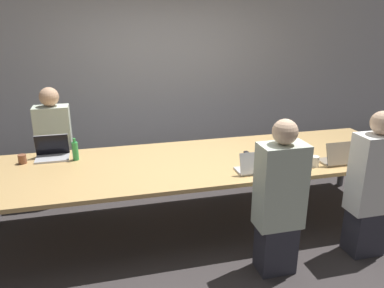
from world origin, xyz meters
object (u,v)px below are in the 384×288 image
person_near_midright (279,201)px  laptop_far_left (52,151)px  laptop_near_right (339,157)px  person_far_left (55,148)px  bottle_near_midright (277,157)px  cup_near_right (315,161)px  stapler (248,155)px  bottle_far_left (75,151)px  cup_far_left (22,159)px  person_near_right (372,188)px  laptop_near_midright (256,166)px

person_near_midright → laptop_far_left: (-1.95, 1.40, 0.13)m
laptop_near_right → person_far_left: (-2.89, 1.41, -0.12)m
person_far_left → bottle_near_midright: bearing=-30.2°
laptop_near_right → cup_near_right: 0.28m
laptop_near_right → stapler: size_ratio=2.30×
person_far_left → bottle_far_left: size_ratio=5.94×
cup_far_left → bottle_far_left: 0.53m
person_near_midright → bottle_far_left: (-1.71, 1.27, 0.17)m
person_near_right → cup_far_left: (-3.18, 1.26, 0.11)m
person_near_midright → stapler: bearing=-94.9°
bottle_far_left → cup_far_left: bearing=176.9°
cup_near_right → person_near_midright: bearing=-141.7°
person_near_right → cup_near_right: (-0.32, 0.46, 0.12)m
laptop_near_midright → laptop_near_right: bearing=-179.7°
person_far_left → stapler: bearing=-26.3°
cup_far_left → stapler: size_ratio=0.63×
bottle_far_left → person_far_left: bearing=113.1°
person_near_midright → laptop_far_left: size_ratio=4.06×
laptop_far_left → person_far_left: bearing=93.1°
bottle_near_midright → person_far_left: person_far_left is taller
cup_far_left → stapler: (2.31, -0.41, -0.02)m
cup_near_right → bottle_near_midright: 0.38m
person_near_right → person_near_midright: 0.95m
laptop_near_midright → bottle_far_left: bearing=-24.7°
person_near_midright → stapler: person_near_midright is taller
bottle_far_left → person_near_midright: bearing=-36.7°
bottle_near_midright → bottle_far_left: bottle_far_left is taller
laptop_near_right → cup_far_left: size_ratio=3.66×
laptop_near_right → stapler: laptop_near_right is taller
laptop_far_left → stapler: (2.03, -0.50, -0.05)m
person_near_midright → person_far_left: person_far_left is taller
laptop_near_right → bottle_near_midright: (-0.64, 0.10, 0.03)m
laptop_near_midright → cup_far_left: (-2.22, 0.81, -0.02)m
laptop_near_midright → laptop_far_left: 2.14m
cup_near_right → person_near_midright: (-0.63, -0.50, -0.12)m
laptop_near_right → person_near_right: 0.48m
person_near_right → laptop_far_left: person_near_right is taller
stapler → laptop_far_left: bearing=165.7°
cup_near_right → cup_far_left: cup_near_right is taller
person_near_midright → person_far_left: 2.75m
laptop_near_midright → bottle_far_left: (-1.69, 0.78, 0.04)m
cup_near_right → bottle_near_midright: bearing=163.9°
laptop_far_left → cup_far_left: (-0.28, -0.10, -0.02)m
laptop_near_right → person_near_midright: bearing=28.8°
laptop_near_right → stapler: (-0.83, 0.39, -0.04)m
stapler → bottle_far_left: bearing=167.7°
bottle_near_midright → stapler: bearing=123.2°
laptop_near_right → cup_near_right: size_ratio=3.30×
laptop_near_right → laptop_far_left: 3.00m
laptop_near_right → bottle_far_left: (-2.61, 0.77, 0.03)m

